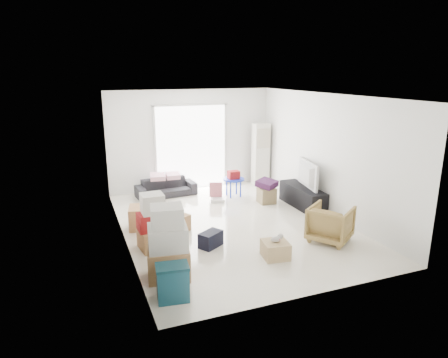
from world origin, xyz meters
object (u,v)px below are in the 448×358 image
television (303,184)px  sofa (166,185)px  ottoman (267,195)px  kids_table (234,178)px  tv_console (302,197)px  armchair (330,222)px  ac_tower (261,154)px  storage_bins (173,282)px  wood_crate (275,250)px

television → sofa: bearing=64.8°
sofa → ottoman: sofa is taller
sofa → kids_table: size_ratio=2.28×
tv_console → sofa: (-2.85, 2.04, 0.06)m
armchair → television: bearing=-52.2°
ac_tower → ottoman: (-0.62, -1.61, -0.68)m
tv_console → armchair: armchair is taller
ac_tower → storage_bins: (-3.85, -5.03, -0.61)m
armchair → kids_table: (-0.64, 3.28, 0.11)m
tv_console → storage_bins: bearing=-144.0°
television → kids_table: 1.84m
tv_console → ottoman: 0.89m
television → armchair: (-0.58, -1.91, -0.18)m
television → sofa: 3.52m
television → ac_tower: bearing=11.7°
tv_console → wood_crate: (-1.90, -2.17, -0.10)m
ac_tower → television: size_ratio=1.62×
television → storage_bins: (-3.90, -2.84, -0.30)m
armchair → wood_crate: size_ratio=1.75×
ac_tower → kids_table: size_ratio=2.58×
tv_console → sofa: bearing=144.4°
ac_tower → sofa: 2.86m
sofa → ottoman: bearing=-39.2°
television → wood_crate: (-1.90, -2.17, -0.42)m
ac_tower → wood_crate: 4.80m
sofa → wood_crate: size_ratio=3.55×
storage_bins → wood_crate: bearing=18.3°
armchair → kids_table: bearing=-24.2°
ac_tower → storage_bins: ac_tower is taller
television → wood_crate: 2.92m
ac_tower → ottoman: ac_tower is taller
tv_console → ottoman: bearing=138.9°
ac_tower → armchair: 4.17m
television → storage_bins: size_ratio=2.01×
armchair → wood_crate: bearing=65.9°
armchair → kids_table: size_ratio=1.13×
kids_table → wood_crate: 3.62m
ottoman → kids_table: (-0.56, 0.79, 0.29)m
ottoman → kids_table: bearing=125.3°
tv_console → storage_bins: storage_bins is taller
ac_tower → storage_bins: 6.36m
kids_table → television: bearing=-48.2°
television → wood_crate: television is taller
tv_console → ottoman: size_ratio=3.83×
tv_console → ottoman: tv_console is taller
kids_table → wood_crate: (-0.68, -3.54, -0.34)m
kids_table → sofa: bearing=157.5°
wood_crate → ac_tower: bearing=67.1°
tv_console → television: (0.00, 0.00, 0.32)m
ac_tower → storage_bins: size_ratio=3.26×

